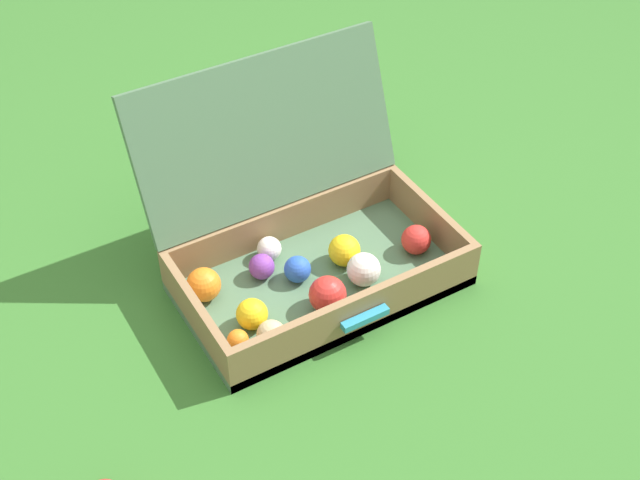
% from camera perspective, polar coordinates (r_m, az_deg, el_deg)
% --- Properties ---
extents(ground_plane, '(16.00, 16.00, 0.00)m').
position_cam_1_polar(ground_plane, '(1.95, 0.10, -3.84)').
color(ground_plane, '#336B28').
extents(open_suitcase, '(0.62, 0.51, 0.44)m').
position_cam_1_polar(open_suitcase, '(1.93, -1.08, -0.06)').
color(open_suitcase, '#4C7051').
rests_on(open_suitcase, ground).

